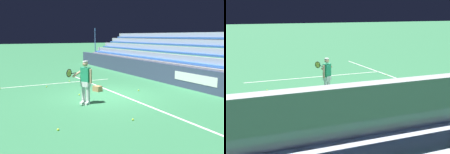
{
  "view_description": "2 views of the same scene",
  "coord_description": "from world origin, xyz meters",
  "views": [
    {
      "loc": [
        -10.29,
        5.33,
        2.69
      ],
      "look_at": [
        0.33,
        -0.3,
        0.78
      ],
      "focal_mm": 42.0,
      "sensor_mm": 36.0,
      "label": 1
    },
    {
      "loc": [
        -5.64,
        -11.42,
        3.81
      ],
      "look_at": [
        -0.63,
        0.7,
        0.99
      ],
      "focal_mm": 50.0,
      "sensor_mm": 36.0,
      "label": 2
    }
  ],
  "objects": [
    {
      "name": "ground_plane",
      "position": [
        0.0,
        0.0,
        0.0
      ],
      "size": [
        160.0,
        160.0,
        0.0
      ],
      "primitive_type": "plane",
      "color": "#337A4C"
    },
    {
      "name": "court_baseline_white",
      "position": [
        0.0,
        -0.5,
        0.0
      ],
      "size": [
        12.0,
        0.1,
        0.01
      ],
      "primitive_type": "cube",
      "color": "white",
      "rests_on": "ground"
    },
    {
      "name": "court_sideline_white",
      "position": [
        4.11,
        4.0,
        0.0
      ],
      "size": [
        0.1,
        12.0,
        0.01
      ],
      "primitive_type": "cube",
      "color": "white",
      "rests_on": "ground"
    },
    {
      "name": "back_wall_sponsor_board",
      "position": [
        -0.01,
        -4.32,
        0.55
      ],
      "size": [
        27.55,
        0.25,
        1.1
      ],
      "color": "#384260",
      "rests_on": "ground"
    },
    {
      "name": "bleacher_stand",
      "position": [
        0.0,
        -6.55,
        0.76
      ],
      "size": [
        26.18,
        3.2,
        3.4
      ],
      "color": "#9EA3A8",
      "rests_on": "ground"
    },
    {
      "name": "tennis_player",
      "position": [
        -0.85,
        1.52,
        0.89
      ],
      "size": [
        0.58,
        1.06,
        1.71
      ],
      "color": "silver",
      "rests_on": "ground"
    },
    {
      "name": "ball_box_cardboard",
      "position": [
        1.12,
        0.09,
        0.13
      ],
      "size": [
        0.48,
        0.41,
        0.26
      ],
      "primitive_type": "cube",
      "rotation": [
        0.0,
        0.0,
        0.33
      ],
      "color": "#A87F51",
      "rests_on": "ground"
    },
    {
      "name": "tennis_ball_near_player",
      "position": [
        -3.25,
        3.35,
        0.03
      ],
      "size": [
        0.07,
        0.07,
        0.07
      ],
      "primitive_type": "sphere",
      "color": "#CCE533",
      "rests_on": "ground"
    },
    {
      "name": "tennis_ball_on_baseline",
      "position": [
        0.68,
        1.2,
        0.03
      ],
      "size": [
        0.07,
        0.07,
        0.07
      ],
      "primitive_type": "sphere",
      "color": "#CCE533",
      "rests_on": "ground"
    },
    {
      "name": "tennis_ball_toward_net",
      "position": [
        3.24,
        2.05,
        0.03
      ],
      "size": [
        0.07,
        0.07,
        0.07
      ],
      "primitive_type": "sphere",
      "color": "#CCE533",
      "rests_on": "ground"
    },
    {
      "name": "tennis_ball_far_right",
      "position": [
        -3.48,
        0.96,
        0.03
      ],
      "size": [
        0.07,
        0.07,
        0.07
      ],
      "primitive_type": "sphere",
      "color": "#CCE533",
      "rests_on": "ground"
    },
    {
      "name": "tennis_ball_stray_back",
      "position": [
        4.4,
        0.41,
        0.03
      ],
      "size": [
        0.07,
        0.07,
        0.07
      ],
      "primitive_type": "sphere",
      "color": "#CCE533",
      "rests_on": "ground"
    },
    {
      "name": "tennis_ball_by_box",
      "position": [
        3.96,
        4.26,
        0.03
      ],
      "size": [
        0.07,
        0.07,
        0.07
      ],
      "primitive_type": "sphere",
      "color": "#CCE533",
      "rests_on": "ground"
    },
    {
      "name": "tennis_ball_far_left",
      "position": [
        0.21,
        -1.71,
        0.03
      ],
      "size": [
        0.07,
        0.07,
        0.07
      ],
      "primitive_type": "sphere",
      "color": "#CCE533",
      "rests_on": "ground"
    }
  ]
}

